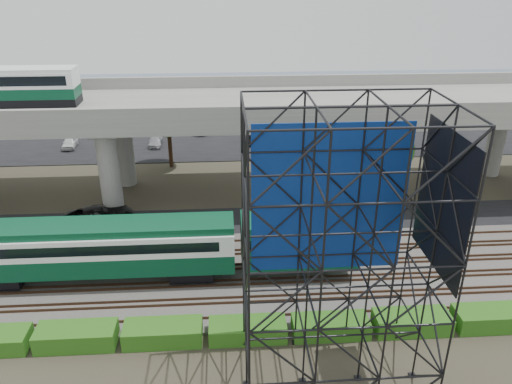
{
  "coord_description": "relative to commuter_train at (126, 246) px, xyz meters",
  "views": [
    {
      "loc": [
        -0.06,
        -27.86,
        20.36
      ],
      "look_at": [
        2.18,
        6.0,
        4.83
      ],
      "focal_mm": 35.0,
      "sensor_mm": 36.0,
      "label": 1
    }
  ],
  "objects": [
    {
      "name": "ground",
      "position": [
        6.98,
        -2.0,
        -2.88
      ],
      "size": [
        140.0,
        140.0,
        0.0
      ],
      "primitive_type": "plane",
      "color": "#474233",
      "rests_on": "ground"
    },
    {
      "name": "commuter_train",
      "position": [
        0.0,
        0.0,
        0.0
      ],
      "size": [
        29.3,
        3.06,
        4.3
      ],
      "color": "black",
      "rests_on": "rail_tracks"
    },
    {
      "name": "rail_tracks",
      "position": [
        6.98,
        -0.0,
        -2.6
      ],
      "size": [
        90.0,
        9.52,
        0.16
      ],
      "color": "#472D1E",
      "rests_on": "ballast_bed"
    },
    {
      "name": "harbor_water",
      "position": [
        6.98,
        54.0,
        -2.87
      ],
      "size": [
        140.0,
        40.0,
        0.03
      ],
      "primitive_type": "cube",
      "color": "#4B5E7B",
      "rests_on": "ground"
    },
    {
      "name": "ballast_bed",
      "position": [
        6.98,
        0.0,
        -2.78
      ],
      "size": [
        90.0,
        12.0,
        0.2
      ],
      "primitive_type": "cube",
      "color": "slate",
      "rests_on": "ground"
    },
    {
      "name": "trees",
      "position": [
        2.32,
        14.17,
        2.69
      ],
      "size": [
        40.94,
        16.94,
        7.69
      ],
      "color": "#382314",
      "rests_on": "ground"
    },
    {
      "name": "parking_lot",
      "position": [
        6.98,
        32.0,
        -2.84
      ],
      "size": [
        90.0,
        18.0,
        0.08
      ],
      "primitive_type": "cube",
      "color": "black",
      "rests_on": "ground"
    },
    {
      "name": "parked_cars",
      "position": [
        8.11,
        31.9,
        -2.19
      ],
      "size": [
        37.13,
        9.68,
        1.31
      ],
      "color": "silver",
      "rests_on": "parking_lot"
    },
    {
      "name": "overpass",
      "position": [
        5.62,
        14.0,
        5.33
      ],
      "size": [
        80.0,
        12.0,
        12.4
      ],
      "color": "#9E9B93",
      "rests_on": "ground"
    },
    {
      "name": "scaffold_tower",
      "position": [
        12.26,
        -9.98,
        4.59
      ],
      "size": [
        9.36,
        6.36,
        15.0
      ],
      "color": "black",
      "rests_on": "ground"
    },
    {
      "name": "service_road",
      "position": [
        6.98,
        8.5,
        -2.84
      ],
      "size": [
        90.0,
        5.0,
        0.08
      ],
      "primitive_type": "cube",
      "color": "black",
      "rests_on": "ground"
    },
    {
      "name": "hedge_strip",
      "position": [
        7.99,
        -6.3,
        -2.32
      ],
      "size": [
        34.6,
        1.8,
        1.2
      ],
      "color": "#295C15",
      "rests_on": "ground"
    },
    {
      "name": "suv",
      "position": [
        -3.89,
        8.75,
        -2.01
      ],
      "size": [
        6.25,
        4.43,
        1.58
      ],
      "primitive_type": "imported",
      "rotation": [
        0.0,
        0.0,
        1.92
      ],
      "color": "black",
      "rests_on": "service_road"
    }
  ]
}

